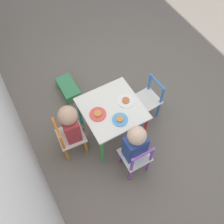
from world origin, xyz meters
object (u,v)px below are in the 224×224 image
at_px(plate_left, 120,119).
at_px(plate_back, 98,114).
at_px(plate_front, 126,101).
at_px(child_back, 72,125).
at_px(chair_blue, 148,100).
at_px(storage_bin, 68,89).
at_px(chair_purple, 136,158).
at_px(child_left, 134,144).
at_px(kids_table, 112,112).
at_px(chair_orange, 69,137).

relative_size(plate_left, plate_back, 0.94).
bearing_deg(plate_front, child_back, 86.42).
xyz_separation_m(chair_blue, plate_left, (-0.19, 0.47, 0.25)).
xyz_separation_m(plate_back, storage_bin, (0.75, 0.04, -0.45)).
relative_size(chair_purple, storage_bin, 1.49).
relative_size(chair_blue, child_left, 0.71).
bearing_deg(child_left, chair_blue, -136.47).
height_order(kids_table, plate_front, plate_front).
relative_size(child_back, plate_back, 4.61).
bearing_deg(kids_table, chair_purple, 179.91).
bearing_deg(chair_blue, child_left, -50.82).
relative_size(plate_front, storage_bin, 0.46).
distance_m(child_left, storage_bin, 1.24).
relative_size(chair_purple, plate_left, 3.48).
xyz_separation_m(chair_orange, plate_front, (-0.04, -0.62, 0.25)).
bearing_deg(kids_table, chair_orange, 85.09).
distance_m(kids_table, child_back, 0.41).
bearing_deg(plate_left, chair_purple, 179.86).
bearing_deg(child_back, chair_purple, -136.16).
relative_size(child_left, child_back, 1.00).
xyz_separation_m(chair_blue, child_back, (0.00, 0.88, 0.20)).
xyz_separation_m(chair_purple, storage_bin, (1.22, 0.19, -0.20)).
bearing_deg(storage_bin, child_back, 162.80).
distance_m(child_left, plate_front, 0.44).
height_order(kids_table, plate_back, plate_back).
bearing_deg(child_left, chair_orange, -43.79).
relative_size(plate_back, plate_front, 1.00).
distance_m(chair_purple, plate_back, 0.56).
bearing_deg(chair_purple, plate_back, -72.01).
height_order(kids_table, chair_orange, chair_orange).
relative_size(chair_purple, plate_front, 3.26).
relative_size(kids_table, plate_left, 3.78).
bearing_deg(kids_table, plate_left, 180.00).
xyz_separation_m(kids_table, plate_front, (-0.00, -0.15, 0.09)).
distance_m(kids_table, child_left, 0.41).
bearing_deg(storage_bin, plate_left, -168.12).
bearing_deg(child_left, plate_left, -90.05).
height_order(chair_purple, child_back, child_back).
distance_m(child_left, plate_back, 0.44).
distance_m(plate_back, storage_bin, 0.87).
relative_size(kids_table, chair_purple, 1.09).
bearing_deg(storage_bin, chair_orange, 158.39).
height_order(chair_purple, plate_back, plate_back).
bearing_deg(plate_back, child_back, 82.20).
bearing_deg(chair_blue, plate_left, -72.46).
height_order(chair_orange, plate_left, plate_left).
distance_m(kids_table, chair_blue, 0.50).
distance_m(kids_table, chair_purple, 0.50).
relative_size(chair_blue, plate_front, 3.26).
relative_size(kids_table, child_back, 0.77).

